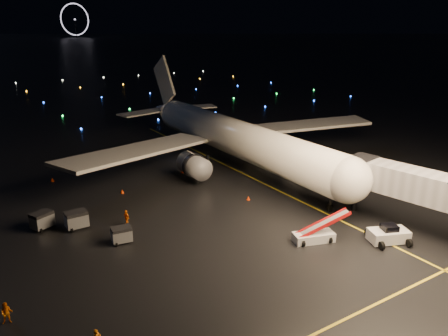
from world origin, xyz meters
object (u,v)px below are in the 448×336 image
at_px(pushback_tug, 389,233).
at_px(crew_c, 126,217).
at_px(baggage_cart_1, 42,220).
at_px(baggage_cart_2, 77,220).
at_px(belt_loader, 314,228).
at_px(crew_b, 7,313).
at_px(baggage_cart_0, 122,235).
at_px(airliner, 224,114).

relative_size(pushback_tug, crew_c, 2.28).
bearing_deg(pushback_tug, crew_c, 161.19).
xyz_separation_m(baggage_cart_1, baggage_cart_2, (3.10, -1.91, 0.03)).
height_order(belt_loader, crew_c, belt_loader).
bearing_deg(crew_b, baggage_cart_1, 84.92).
xyz_separation_m(belt_loader, baggage_cart_0, (-16.25, 10.02, -0.64)).
xyz_separation_m(belt_loader, crew_c, (-14.40, 13.67, -0.61)).
bearing_deg(airliner, crew_b, -143.91).
distance_m(airliner, baggage_cart_0, 29.59).
distance_m(crew_c, baggage_cart_1, 8.76).
bearing_deg(crew_c, baggage_cart_1, -128.37).
height_order(airliner, baggage_cart_2, airliner).
xyz_separation_m(pushback_tug, belt_loader, (-6.20, 4.06, 0.54)).
xyz_separation_m(baggage_cart_0, baggage_cart_2, (-2.90, 5.64, 0.13)).
bearing_deg(crew_c, airliner, 110.98).
bearing_deg(crew_b, crew_c, 54.56).
xyz_separation_m(airliner, belt_loader, (-6.76, -27.38, -6.08)).
height_order(airliner, crew_c, airliner).
bearing_deg(belt_loader, crew_c, 154.73).
relative_size(pushback_tug, baggage_cart_0, 2.00).
relative_size(crew_b, crew_c, 1.01).
relative_size(crew_c, baggage_cart_0, 0.88).
relative_size(airliner, baggage_cart_1, 24.68).
bearing_deg(belt_loader, crew_b, -167.03).
bearing_deg(baggage_cart_2, crew_c, -24.03).
height_order(pushback_tug, belt_loader, belt_loader).
height_order(pushback_tug, crew_b, pushback_tug).
xyz_separation_m(crew_b, baggage_cart_0, (11.27, 7.48, -0.04)).
relative_size(pushback_tug, baggage_cart_2, 1.73).
distance_m(pushback_tug, crew_b, 34.36).
bearing_deg(baggage_cart_0, baggage_cart_1, 135.61).
relative_size(belt_loader, baggage_cart_2, 2.70).
bearing_deg(pushback_tug, baggage_cart_2, 164.03).
relative_size(pushback_tug, baggage_cart_1, 1.78).
distance_m(belt_loader, baggage_cart_0, 19.10).
distance_m(belt_loader, crew_c, 19.86).
bearing_deg(baggage_cart_1, belt_loader, -62.69).
bearing_deg(baggage_cart_2, baggage_cart_1, 147.07).
bearing_deg(crew_c, crew_b, -61.67).
xyz_separation_m(baggage_cart_0, baggage_cart_1, (-6.00, 7.55, 0.10)).
relative_size(crew_b, baggage_cart_2, 0.77).
distance_m(belt_loader, baggage_cart_1, 28.35).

